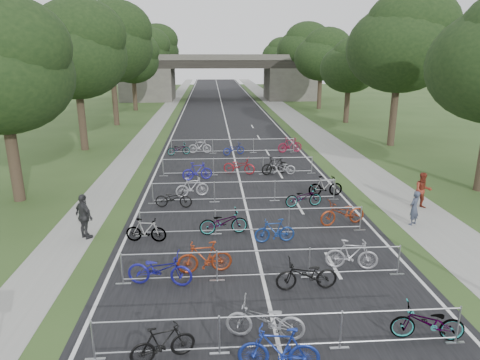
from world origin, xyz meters
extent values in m
cube|color=black|center=(0.00, 50.00, 0.01)|extent=(11.00, 140.00, 0.01)
cube|color=gray|center=(8.00, 50.00, 0.01)|extent=(3.00, 140.00, 0.01)
cube|color=gray|center=(-7.50, 50.00, 0.01)|extent=(2.00, 140.00, 0.01)
cube|color=silver|center=(0.00, 50.00, 0.00)|extent=(0.12, 140.00, 0.00)
cube|color=#4E4B46|center=(-11.50, 65.00, 2.50)|extent=(8.00, 8.00, 5.00)
cube|color=#4E4B46|center=(11.50, 65.00, 2.50)|extent=(8.00, 8.00, 5.00)
cube|color=black|center=(0.00, 65.00, 5.60)|extent=(30.00, 8.00, 1.20)
cube|color=#4E4B46|center=(0.00, 61.20, 6.60)|extent=(30.00, 0.40, 0.90)
cube|color=#4E4B46|center=(0.00, 68.80, 6.60)|extent=(30.00, 0.40, 0.90)
cylinder|color=#33261C|center=(-11.50, 16.00, 2.10)|extent=(0.56, 0.56, 4.20)
ellipsoid|color=black|center=(-11.50, 16.00, 6.22)|extent=(6.72, 6.72, 5.51)
sphere|color=black|center=(-10.90, 15.50, 7.56)|extent=(5.38, 5.38, 5.38)
cylinder|color=#33261C|center=(-11.50, 28.00, 2.36)|extent=(0.56, 0.56, 4.72)
ellipsoid|color=black|center=(-11.50, 28.00, 6.99)|extent=(7.56, 7.56, 6.20)
sphere|color=black|center=(-10.90, 27.50, 8.50)|extent=(6.05, 6.05, 6.05)
sphere|color=black|center=(-12.00, 28.50, 6.05)|extent=(4.91, 4.91, 4.91)
cylinder|color=#33261C|center=(13.00, 28.00, 2.55)|extent=(0.56, 0.56, 5.11)
ellipsoid|color=black|center=(13.00, 28.00, 7.56)|extent=(8.18, 8.18, 6.70)
sphere|color=black|center=(13.60, 27.50, 9.20)|extent=(6.54, 6.54, 6.54)
sphere|color=black|center=(12.50, 28.50, 6.54)|extent=(5.31, 5.31, 5.31)
cylinder|color=#33261C|center=(-11.50, 40.00, 2.62)|extent=(0.56, 0.56, 5.25)
ellipsoid|color=black|center=(-11.50, 40.00, 7.77)|extent=(8.40, 8.40, 6.89)
sphere|color=black|center=(-10.90, 39.50, 9.45)|extent=(6.72, 6.72, 6.72)
sphere|color=black|center=(-12.00, 40.50, 6.72)|extent=(5.46, 5.46, 5.46)
cylinder|color=#33261C|center=(13.00, 40.00, 1.92)|extent=(0.56, 0.56, 3.85)
ellipsoid|color=black|center=(13.00, 40.00, 5.70)|extent=(6.16, 6.16, 5.05)
sphere|color=black|center=(13.60, 39.50, 6.93)|extent=(4.93, 4.93, 4.93)
sphere|color=black|center=(12.50, 40.50, 4.93)|extent=(4.00, 4.00, 4.00)
cylinder|color=#33261C|center=(-11.50, 52.00, 2.10)|extent=(0.56, 0.56, 4.20)
ellipsoid|color=black|center=(-11.50, 52.00, 6.22)|extent=(6.72, 6.72, 5.51)
sphere|color=black|center=(-10.90, 51.50, 7.56)|extent=(5.38, 5.38, 5.38)
sphere|color=black|center=(-12.00, 52.50, 5.38)|extent=(4.37, 4.37, 4.37)
cylinder|color=#33261C|center=(13.00, 52.00, 2.24)|extent=(0.56, 0.56, 4.48)
ellipsoid|color=black|center=(13.00, 52.00, 6.63)|extent=(7.17, 7.17, 5.88)
sphere|color=black|center=(13.60, 51.50, 8.06)|extent=(5.73, 5.73, 5.73)
sphere|color=black|center=(12.50, 52.50, 5.73)|extent=(4.66, 4.66, 4.66)
cylinder|color=#33261C|center=(-11.50, 64.00, 2.36)|extent=(0.56, 0.56, 4.72)
ellipsoid|color=black|center=(-11.50, 64.00, 6.99)|extent=(7.56, 7.56, 6.20)
sphere|color=black|center=(-10.90, 63.50, 8.50)|extent=(6.05, 6.05, 6.05)
sphere|color=black|center=(-12.00, 64.50, 6.05)|extent=(4.91, 4.91, 4.91)
cylinder|color=#33261C|center=(13.00, 64.00, 2.55)|extent=(0.56, 0.56, 5.11)
ellipsoid|color=black|center=(13.00, 64.00, 7.56)|extent=(8.18, 8.18, 6.70)
sphere|color=black|center=(13.60, 63.50, 9.20)|extent=(6.54, 6.54, 6.54)
sphere|color=black|center=(12.50, 64.50, 6.54)|extent=(5.31, 5.31, 5.31)
cylinder|color=#33261C|center=(-11.50, 76.00, 2.62)|extent=(0.56, 0.56, 5.25)
ellipsoid|color=black|center=(-11.50, 76.00, 7.77)|extent=(8.40, 8.40, 6.89)
sphere|color=black|center=(-10.90, 75.50, 9.45)|extent=(6.72, 6.72, 6.72)
sphere|color=black|center=(-12.00, 76.50, 6.72)|extent=(5.46, 5.46, 5.46)
cylinder|color=#33261C|center=(13.00, 76.00, 1.92)|extent=(0.56, 0.56, 3.85)
ellipsoid|color=black|center=(13.00, 76.00, 5.70)|extent=(6.16, 6.16, 5.05)
sphere|color=black|center=(13.60, 75.50, 6.93)|extent=(4.93, 4.93, 4.93)
sphere|color=black|center=(12.50, 76.50, 4.93)|extent=(4.00, 4.00, 4.00)
cylinder|color=#33261C|center=(-11.50, 88.00, 2.10)|extent=(0.56, 0.56, 4.20)
ellipsoid|color=black|center=(-11.50, 88.00, 6.22)|extent=(6.72, 6.72, 5.51)
sphere|color=black|center=(-10.90, 87.50, 7.56)|extent=(5.38, 5.38, 5.38)
sphere|color=black|center=(-12.00, 88.50, 5.38)|extent=(4.37, 4.37, 4.37)
cylinder|color=#33261C|center=(13.00, 88.00, 2.24)|extent=(0.56, 0.56, 4.48)
ellipsoid|color=black|center=(13.00, 88.00, 6.63)|extent=(7.17, 7.17, 5.88)
sphere|color=black|center=(13.60, 87.50, 8.06)|extent=(5.73, 5.73, 5.73)
sphere|color=black|center=(12.50, 88.50, 5.73)|extent=(4.66, 4.66, 4.66)
cylinder|color=#A6A9AE|center=(0.00, 3.60, 1.05)|extent=(9.20, 0.04, 0.04)
cylinder|color=#A6A9AE|center=(0.00, 3.60, 0.18)|extent=(9.20, 0.04, 0.04)
cylinder|color=#A6A9AE|center=(-4.60, 3.60, 0.55)|extent=(0.05, 0.05, 1.10)
cube|color=#A6A9AE|center=(-4.60, 3.60, 0.01)|extent=(0.50, 0.08, 0.03)
cylinder|color=#A6A9AE|center=(-1.53, 3.60, 0.55)|extent=(0.05, 0.05, 1.10)
cube|color=#A6A9AE|center=(-1.53, 3.60, 0.01)|extent=(0.50, 0.08, 0.03)
cylinder|color=#A6A9AE|center=(1.53, 3.60, 0.55)|extent=(0.05, 0.05, 1.10)
cube|color=#A6A9AE|center=(1.53, 3.60, 0.01)|extent=(0.50, 0.08, 0.03)
cylinder|color=#A6A9AE|center=(4.60, 3.60, 0.55)|extent=(0.05, 0.05, 1.10)
cube|color=#A6A9AE|center=(4.60, 3.60, 0.01)|extent=(0.50, 0.08, 0.03)
cylinder|color=#A6A9AE|center=(0.00, 7.20, 1.05)|extent=(9.20, 0.04, 0.04)
cylinder|color=#A6A9AE|center=(0.00, 7.20, 0.18)|extent=(9.20, 0.04, 0.04)
cylinder|color=#A6A9AE|center=(-4.60, 7.20, 0.55)|extent=(0.05, 0.05, 1.10)
cube|color=#A6A9AE|center=(-4.60, 7.20, 0.01)|extent=(0.50, 0.08, 0.03)
cylinder|color=#A6A9AE|center=(-1.53, 7.20, 0.55)|extent=(0.05, 0.05, 1.10)
cube|color=#A6A9AE|center=(-1.53, 7.20, 0.01)|extent=(0.50, 0.08, 0.03)
cylinder|color=#A6A9AE|center=(1.53, 7.20, 0.55)|extent=(0.05, 0.05, 1.10)
cube|color=#A6A9AE|center=(1.53, 7.20, 0.01)|extent=(0.50, 0.08, 0.03)
cylinder|color=#A6A9AE|center=(4.60, 7.20, 0.55)|extent=(0.05, 0.05, 1.10)
cube|color=#A6A9AE|center=(4.60, 7.20, 0.01)|extent=(0.50, 0.08, 0.03)
cylinder|color=#A6A9AE|center=(0.00, 11.00, 1.05)|extent=(9.20, 0.04, 0.04)
cylinder|color=#A6A9AE|center=(0.00, 11.00, 0.18)|extent=(9.20, 0.04, 0.04)
cylinder|color=#A6A9AE|center=(-4.60, 11.00, 0.55)|extent=(0.05, 0.05, 1.10)
cube|color=#A6A9AE|center=(-4.60, 11.00, 0.01)|extent=(0.50, 0.08, 0.03)
cylinder|color=#A6A9AE|center=(-1.53, 11.00, 0.55)|extent=(0.05, 0.05, 1.10)
cube|color=#A6A9AE|center=(-1.53, 11.00, 0.01)|extent=(0.50, 0.08, 0.03)
cylinder|color=#A6A9AE|center=(1.53, 11.00, 0.55)|extent=(0.05, 0.05, 1.10)
cube|color=#A6A9AE|center=(1.53, 11.00, 0.01)|extent=(0.50, 0.08, 0.03)
cylinder|color=#A6A9AE|center=(4.60, 11.00, 0.55)|extent=(0.05, 0.05, 1.10)
cube|color=#A6A9AE|center=(4.60, 11.00, 0.01)|extent=(0.50, 0.08, 0.03)
cylinder|color=#A6A9AE|center=(0.00, 15.00, 1.05)|extent=(9.20, 0.04, 0.04)
cylinder|color=#A6A9AE|center=(0.00, 15.00, 0.18)|extent=(9.20, 0.04, 0.04)
cylinder|color=#A6A9AE|center=(-4.60, 15.00, 0.55)|extent=(0.05, 0.05, 1.10)
cube|color=#A6A9AE|center=(-4.60, 15.00, 0.01)|extent=(0.50, 0.08, 0.03)
cylinder|color=#A6A9AE|center=(-1.53, 15.00, 0.55)|extent=(0.05, 0.05, 1.10)
cube|color=#A6A9AE|center=(-1.53, 15.00, 0.01)|extent=(0.50, 0.08, 0.03)
cylinder|color=#A6A9AE|center=(1.53, 15.00, 0.55)|extent=(0.05, 0.05, 1.10)
cube|color=#A6A9AE|center=(1.53, 15.00, 0.01)|extent=(0.50, 0.08, 0.03)
cylinder|color=#A6A9AE|center=(4.60, 15.00, 0.55)|extent=(0.05, 0.05, 1.10)
cube|color=#A6A9AE|center=(4.60, 15.00, 0.01)|extent=(0.50, 0.08, 0.03)
cylinder|color=#A6A9AE|center=(0.00, 20.00, 1.05)|extent=(9.20, 0.04, 0.04)
cylinder|color=#A6A9AE|center=(0.00, 20.00, 0.18)|extent=(9.20, 0.04, 0.04)
cylinder|color=#A6A9AE|center=(-4.60, 20.00, 0.55)|extent=(0.05, 0.05, 1.10)
cube|color=#A6A9AE|center=(-4.60, 20.00, 0.01)|extent=(0.50, 0.08, 0.03)
cylinder|color=#A6A9AE|center=(-1.53, 20.00, 0.55)|extent=(0.05, 0.05, 1.10)
cube|color=#A6A9AE|center=(-1.53, 20.00, 0.01)|extent=(0.50, 0.08, 0.03)
cylinder|color=#A6A9AE|center=(1.53, 20.00, 0.55)|extent=(0.05, 0.05, 1.10)
cube|color=#A6A9AE|center=(1.53, 20.00, 0.01)|extent=(0.50, 0.08, 0.03)
cylinder|color=#A6A9AE|center=(4.60, 20.00, 0.55)|extent=(0.05, 0.05, 1.10)
cube|color=#A6A9AE|center=(4.60, 20.00, 0.01)|extent=(0.50, 0.08, 0.03)
cylinder|color=#A6A9AE|center=(0.00, 26.00, 1.05)|extent=(9.20, 0.04, 0.04)
cylinder|color=#A6A9AE|center=(0.00, 26.00, 0.18)|extent=(9.20, 0.04, 0.04)
cylinder|color=#A6A9AE|center=(-4.60, 26.00, 0.55)|extent=(0.05, 0.05, 1.10)
cube|color=#A6A9AE|center=(-4.60, 26.00, 0.01)|extent=(0.50, 0.08, 0.03)
cylinder|color=#A6A9AE|center=(-1.53, 26.00, 0.55)|extent=(0.05, 0.05, 1.10)
cube|color=#A6A9AE|center=(-1.53, 26.00, 0.01)|extent=(0.50, 0.08, 0.03)
cylinder|color=#A6A9AE|center=(1.53, 26.00, 0.55)|extent=(0.05, 0.05, 1.10)
cube|color=#A6A9AE|center=(1.53, 26.00, 0.01)|extent=(0.50, 0.08, 0.03)
cylinder|color=#A6A9AE|center=(4.60, 26.00, 0.55)|extent=(0.05, 0.05, 1.10)
cube|color=#A6A9AE|center=(4.60, 26.00, 0.01)|extent=(0.50, 0.08, 0.03)
imported|color=black|center=(-2.91, 3.47, 0.49)|extent=(1.68, 0.94, 0.97)
imported|color=gray|center=(-0.32, 4.13, 0.55)|extent=(2.20, 1.14, 1.10)
imported|color=navy|center=(-0.15, 2.92, 0.59)|extent=(2.00, 0.81, 1.17)
imported|color=#A6A9AE|center=(3.91, 3.80, 0.50)|extent=(1.97, 0.96, 0.99)
imported|color=navy|center=(-3.38, 7.08, 0.56)|extent=(2.23, 1.09, 1.12)
imported|color=maroon|center=(-1.94, 7.79, 0.57)|extent=(1.94, 0.73, 1.14)
imported|color=black|center=(1.29, 6.46, 0.52)|extent=(2.01, 0.77, 1.04)
imported|color=#9D9CA3|center=(3.15, 7.70, 0.55)|extent=(1.88, 0.83, 1.09)
imported|color=#A6A9AE|center=(-4.30, 10.46, 0.49)|extent=(1.68, 0.68, 0.98)
imported|color=#A6A9AE|center=(-1.20, 11.02, 0.53)|extent=(2.06, 0.90, 1.05)
imported|color=navy|center=(0.80, 10.07, 0.49)|extent=(1.66, 0.57, 0.98)
imported|color=maroon|center=(4.03, 11.67, 0.56)|extent=(2.22, 1.18, 1.11)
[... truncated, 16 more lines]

